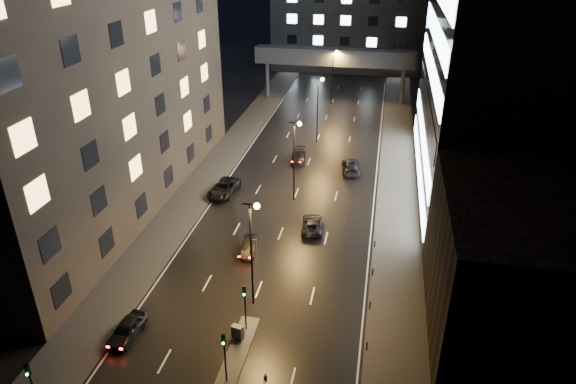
% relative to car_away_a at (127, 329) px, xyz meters
% --- Properties ---
extents(ground, '(160.00, 160.00, 0.00)m').
position_rel_car_away_a_xyz_m(ground, '(9.00, 38.00, -0.74)').
color(ground, black).
rests_on(ground, ground).
extents(sidewalk_left, '(5.00, 110.00, 0.15)m').
position_rel_car_away_a_xyz_m(sidewalk_left, '(-3.50, 33.00, -0.66)').
color(sidewalk_left, '#383533').
rests_on(sidewalk_left, ground).
extents(sidewalk_right, '(5.00, 110.00, 0.15)m').
position_rel_car_away_a_xyz_m(sidewalk_right, '(21.50, 33.00, -0.66)').
color(sidewalk_right, '#383533').
rests_on(sidewalk_right, ground).
extents(building_left, '(15.00, 48.00, 40.00)m').
position_rel_car_away_a_xyz_m(building_left, '(-13.50, 22.00, 19.26)').
color(building_left, '#2D2319').
rests_on(building_left, ground).
extents(building_right_low, '(10.00, 18.00, 12.00)m').
position_rel_car_away_a_xyz_m(building_right_low, '(29.00, 7.00, 5.26)').
color(building_right_low, black).
rests_on(building_right_low, ground).
extents(building_right_glass, '(20.00, 36.00, 45.00)m').
position_rel_car_away_a_xyz_m(building_right_glass, '(34.00, 34.00, 21.76)').
color(building_right_glass, black).
rests_on(building_right_glass, ground).
extents(building_far, '(34.00, 14.00, 25.00)m').
position_rel_car_away_a_xyz_m(building_far, '(9.00, 96.00, 11.76)').
color(building_far, '#333335').
rests_on(building_far, ground).
extents(skybridge, '(30.00, 3.00, 10.00)m').
position_rel_car_away_a_xyz_m(skybridge, '(9.00, 68.00, 7.60)').
color(skybridge, '#333335').
rests_on(skybridge, ground).
extents(median_island, '(1.60, 8.00, 0.15)m').
position_rel_car_away_a_xyz_m(median_island, '(9.30, 0.00, -0.66)').
color(median_island, '#383533').
rests_on(median_island, ground).
extents(traffic_signal_near, '(0.28, 0.34, 4.40)m').
position_rel_car_away_a_xyz_m(traffic_signal_near, '(9.30, 2.49, 2.35)').
color(traffic_signal_near, black).
rests_on(traffic_signal_near, median_island).
extents(traffic_signal_far, '(0.28, 0.34, 4.40)m').
position_rel_car_away_a_xyz_m(traffic_signal_far, '(9.30, -3.01, 2.35)').
color(traffic_signal_far, black).
rests_on(traffic_signal_far, median_island).
extents(traffic_signal_corner, '(0.28, 0.34, 4.40)m').
position_rel_car_away_a_xyz_m(traffic_signal_corner, '(-2.50, -8.01, 2.20)').
color(traffic_signal_corner, black).
rests_on(traffic_signal_corner, ground).
extents(bollard_row, '(0.12, 25.12, 0.90)m').
position_rel_car_away_a_xyz_m(bollard_row, '(19.20, 4.50, -0.29)').
color(bollard_row, black).
rests_on(bollard_row, ground).
extents(streetlight_near, '(1.45, 0.50, 10.15)m').
position_rel_car_away_a_xyz_m(streetlight_near, '(9.16, 6.00, 5.76)').
color(streetlight_near, black).
rests_on(streetlight_near, ground).
extents(streetlight_mid_a, '(1.45, 0.50, 10.15)m').
position_rel_car_away_a_xyz_m(streetlight_mid_a, '(9.16, 26.00, 5.76)').
color(streetlight_mid_a, black).
rests_on(streetlight_mid_a, ground).
extents(streetlight_mid_b, '(1.45, 0.50, 10.15)m').
position_rel_car_away_a_xyz_m(streetlight_mid_b, '(9.16, 46.00, 5.76)').
color(streetlight_mid_b, black).
rests_on(streetlight_mid_b, ground).
extents(streetlight_far, '(1.45, 0.50, 10.15)m').
position_rel_car_away_a_xyz_m(streetlight_far, '(9.16, 66.00, 5.76)').
color(streetlight_far, black).
rests_on(streetlight_far, ground).
extents(car_away_a, '(2.06, 4.45, 1.48)m').
position_rel_car_away_a_xyz_m(car_away_a, '(0.00, 0.00, 0.00)').
color(car_away_a, black).
rests_on(car_away_a, ground).
extents(car_away_b, '(1.89, 4.22, 1.34)m').
position_rel_car_away_a_xyz_m(car_away_b, '(6.62, 13.88, -0.07)').
color(car_away_b, black).
rests_on(car_away_b, ground).
extents(car_away_c, '(3.26, 6.06, 1.62)m').
position_rel_car_away_a_xyz_m(car_away_c, '(0.12, 25.93, 0.07)').
color(car_away_c, black).
rests_on(car_away_c, ground).
extents(car_away_d, '(2.49, 5.08, 1.42)m').
position_rel_car_away_a_xyz_m(car_away_d, '(7.50, 37.94, -0.03)').
color(car_away_d, black).
rests_on(car_away_d, ground).
extents(car_toward_a, '(2.71, 5.01, 1.34)m').
position_rel_car_away_a_xyz_m(car_toward_a, '(12.25, 19.52, -0.07)').
color(car_toward_a, black).
rests_on(car_toward_a, ground).
extents(car_toward_b, '(3.01, 5.85, 1.62)m').
position_rel_car_away_a_xyz_m(car_toward_b, '(15.14, 35.71, 0.07)').
color(car_toward_b, black).
rests_on(car_toward_b, ground).
extents(utility_cabinet, '(1.01, 0.71, 1.19)m').
position_rel_car_away_a_xyz_m(utility_cabinet, '(8.90, 1.40, 0.01)').
color(utility_cabinet, '#525255').
rests_on(utility_cabinet, median_island).
extents(cone_b, '(0.43, 0.43, 0.54)m').
position_rel_car_away_a_xyz_m(cone_b, '(12.00, -2.12, -0.47)').
color(cone_b, orange).
rests_on(cone_b, ground).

